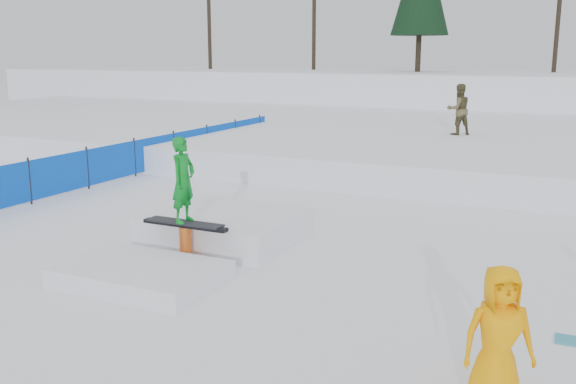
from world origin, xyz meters
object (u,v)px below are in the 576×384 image
at_px(safety_fence, 135,157).
at_px(walker_olive, 459,109).
at_px(jib_rail_feature, 204,235).
at_px(spectator_yellow, 498,337).

distance_m(safety_fence, walker_olive, 10.50).
bearing_deg(safety_fence, jib_rail_feature, -42.55).
bearing_deg(walker_olive, spectator_yellow, 64.18).
xyz_separation_m(safety_fence, walker_olive, (7.64, 7.12, 1.08)).
height_order(walker_olive, jib_rail_feature, walker_olive).
xyz_separation_m(safety_fence, spectator_yellow, (11.00, -8.22, 0.18)).
xyz_separation_m(spectator_yellow, jib_rail_feature, (-5.37, 3.05, -0.43)).
bearing_deg(jib_rail_feature, safety_fence, 137.45).
distance_m(safety_fence, spectator_yellow, 13.73).
bearing_deg(safety_fence, spectator_yellow, -36.77).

